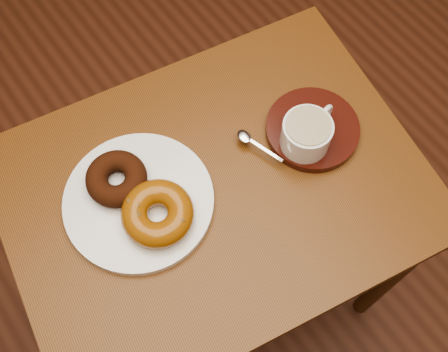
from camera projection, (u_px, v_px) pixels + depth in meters
ground at (247, 238)px, 1.65m from camera, size 6.00×6.00×0.00m
cafe_table at (216, 210)px, 1.07m from camera, size 0.80×0.66×0.68m
donut_plate at (139, 201)px, 0.96m from camera, size 0.32×0.32×0.02m
donut_cinnamon at (116, 179)px, 0.94m from camera, size 0.11×0.11×0.04m
donut_caramel at (158, 213)px, 0.91m from camera, size 0.16×0.16×0.04m
saucer at (312, 129)px, 1.01m from camera, size 0.19×0.19×0.02m
coffee_cup at (307, 133)px, 0.97m from camera, size 0.11×0.09×0.06m
teaspoon at (248, 139)px, 0.99m from camera, size 0.04×0.09×0.01m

